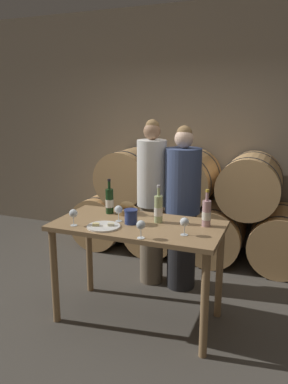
{
  "coord_description": "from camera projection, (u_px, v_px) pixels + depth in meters",
  "views": [
    {
      "loc": [
        1.18,
        -2.87,
        1.94
      ],
      "look_at": [
        0.0,
        0.15,
        1.17
      ],
      "focal_mm": 35.0,
      "sensor_mm": 36.0,
      "label": 1
    }
  ],
  "objects": [
    {
      "name": "barrel_stack",
      "position": [
        187.0,
        207.0,
        4.82
      ],
      "size": [
        3.05,
        0.85,
        1.36
      ],
      "color": "tan",
      "rests_on": "ground_plane"
    },
    {
      "name": "wine_bottle_rose",
      "position": [
        206.0,
        213.0,
        3.16
      ],
      "size": [
        0.08,
        0.08,
        0.32
      ],
      "color": "#BC8E93",
      "rests_on": "tasting_table"
    },
    {
      "name": "wine_glass_far_left",
      "position": [
        73.0,
        214.0,
        3.18
      ],
      "size": [
        0.07,
        0.07,
        0.14
      ],
      "color": "white",
      "rests_on": "tasting_table"
    },
    {
      "name": "wine_glass_right",
      "position": [
        184.0,
        223.0,
        2.95
      ],
      "size": [
        0.07,
        0.07,
        0.14
      ],
      "color": "white",
      "rests_on": "tasting_table"
    },
    {
      "name": "wine_bottle_red",
      "position": [
        110.0,
        201.0,
        3.53
      ],
      "size": [
        0.08,
        0.08,
        0.33
      ],
      "color": "#193819",
      "rests_on": "tasting_table"
    },
    {
      "name": "person_right",
      "position": [
        182.0,
        209.0,
        3.88
      ],
      "size": [
        0.37,
        0.37,
        1.73
      ],
      "color": "#232326",
      "rests_on": "ground_plane"
    },
    {
      "name": "cheese_plate",
      "position": [
        104.0,
        226.0,
        3.15
      ],
      "size": [
        0.28,
        0.28,
        0.04
      ],
      "color": "white",
      "rests_on": "tasting_table"
    },
    {
      "name": "bread_basket",
      "position": [
        127.0,
        209.0,
        3.54
      ],
      "size": [
        0.2,
        0.2,
        0.12
      ],
      "color": "olive",
      "rests_on": "tasting_table"
    },
    {
      "name": "blue_crock",
      "position": [
        131.0,
        216.0,
        3.23
      ],
      "size": [
        0.12,
        0.12,
        0.13
      ],
      "color": "navy",
      "rests_on": "tasting_table"
    },
    {
      "name": "tasting_table",
      "position": [
        138.0,
        238.0,
        3.28
      ],
      "size": [
        1.47,
        0.74,
        0.92
      ],
      "color": "#99754C",
      "rests_on": "ground_plane"
    },
    {
      "name": "person_left",
      "position": [
        152.0,
        202.0,
        3.99
      ],
      "size": [
        0.31,
        0.31,
        1.78
      ],
      "color": "#756651",
      "rests_on": "ground_plane"
    },
    {
      "name": "wine_glass_left",
      "position": [
        119.0,
        210.0,
        3.3
      ],
      "size": [
        0.07,
        0.07,
        0.14
      ],
      "color": "white",
      "rests_on": "tasting_table"
    },
    {
      "name": "stone_wall_back",
      "position": [
        199.0,
        129.0,
        5.09
      ],
      "size": [
        10.0,
        0.12,
        3.2
      ],
      "color": "gray",
      "rests_on": "ground_plane"
    },
    {
      "name": "wine_bottle_white",
      "position": [
        158.0,
        209.0,
        3.26
      ],
      "size": [
        0.08,
        0.08,
        0.33
      ],
      "color": "#ADBC7F",
      "rests_on": "tasting_table"
    },
    {
      "name": "wine_glass_center",
      "position": [
        141.0,
        225.0,
        2.88
      ],
      "size": [
        0.07,
        0.07,
        0.14
      ],
      "color": "white",
      "rests_on": "tasting_table"
    },
    {
      "name": "ground_plane",
      "position": [
        138.0,
        318.0,
        3.46
      ],
      "size": [
        10.0,
        10.0,
        0.0
      ],
      "primitive_type": "plane",
      "color": "#4C473F"
    }
  ]
}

